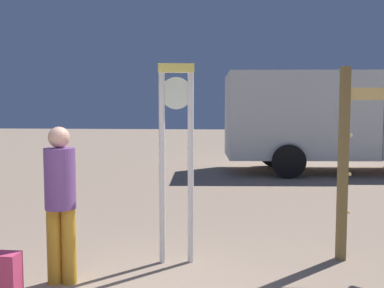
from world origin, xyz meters
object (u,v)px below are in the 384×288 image
(arrow_sign, at_px, (378,131))
(person_near_clock, at_px, (60,197))
(backpack, at_px, (3,278))
(box_truck_near, at_px, (326,118))
(standing_clock, at_px, (176,145))

(arrow_sign, bearing_deg, person_near_clock, -162.91)
(arrow_sign, distance_m, person_near_clock, 3.63)
(backpack, height_order, box_truck_near, box_truck_near)
(backpack, xyz_separation_m, box_truck_near, (4.74, 9.01, 1.35))
(standing_clock, bearing_deg, box_truck_near, 67.07)
(standing_clock, xyz_separation_m, arrow_sign, (2.33, 0.32, 0.15))
(box_truck_near, bearing_deg, backpack, -117.75)
(person_near_clock, bearing_deg, standing_clock, 33.87)
(standing_clock, height_order, box_truck_near, box_truck_near)
(standing_clock, bearing_deg, person_near_clock, -146.13)
(arrow_sign, xyz_separation_m, box_truck_near, (0.97, 7.48, 0.04))
(box_truck_near, bearing_deg, person_near_clock, -117.20)
(standing_clock, height_order, arrow_sign, standing_clock)
(standing_clock, relative_size, box_truck_near, 0.36)
(person_near_clock, bearing_deg, arrow_sign, 17.09)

